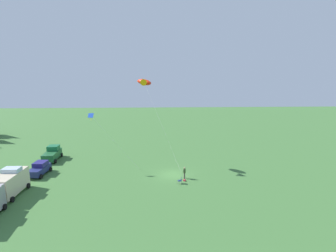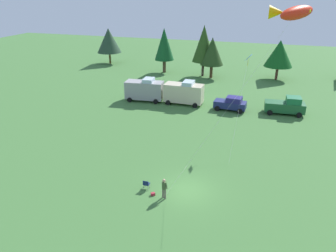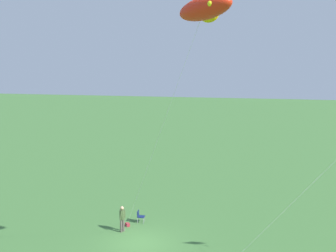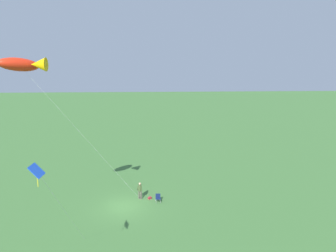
{
  "view_description": "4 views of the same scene",
  "coord_description": "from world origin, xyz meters",
  "px_view_note": "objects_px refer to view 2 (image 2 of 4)",
  "views": [
    {
      "loc": [
        -37.27,
        2.34,
        15.03
      ],
      "look_at": [
        -2.39,
        0.86,
        8.0
      ],
      "focal_mm": 28.0,
      "sensor_mm": 36.0,
      "label": 1
    },
    {
      "loc": [
        5.23,
        -22.01,
        15.33
      ],
      "look_at": [
        -1.57,
        -0.23,
        5.62
      ],
      "focal_mm": 35.0,
      "sensor_mm": 36.0,
      "label": 2
    },
    {
      "loc": [
        26.61,
        6.33,
        12.17
      ],
      "look_at": [
        -3.56,
        1.11,
        6.77
      ],
      "focal_mm": 50.0,
      "sensor_mm": 36.0,
      "label": 3
    },
    {
      "loc": [
        -3.07,
        28.67,
        14.93
      ],
      "look_at": [
        -4.24,
        -0.49,
        7.77
      ],
      "focal_mm": 35.0,
      "sensor_mm": 36.0,
      "label": 4
    }
  ],
  "objects_px": {
    "kite_diamond_blue": "(248,61)",
    "backpack_on_grass": "(153,194)",
    "van_camper_beige": "(184,93)",
    "folding_chair": "(146,184)",
    "van_motorhome_grey": "(145,90)",
    "person_kite_flyer": "(164,187)",
    "truck_green_flatbed": "(286,106)",
    "car_navy_hatch": "(231,103)",
    "kite_large_fish": "(292,13)"
  },
  "relations": [
    {
      "from": "folding_chair",
      "to": "car_navy_hatch",
      "type": "distance_m",
      "value": 21.35
    },
    {
      "from": "car_navy_hatch",
      "to": "truck_green_flatbed",
      "type": "xyz_separation_m",
      "value": [
        7.01,
        0.78,
        0.15
      ]
    },
    {
      "from": "backpack_on_grass",
      "to": "van_camper_beige",
      "type": "relative_size",
      "value": 0.06
    },
    {
      "from": "van_motorhome_grey",
      "to": "truck_green_flatbed",
      "type": "relative_size",
      "value": 1.09
    },
    {
      "from": "backpack_on_grass",
      "to": "kite_large_fish",
      "type": "bearing_deg",
      "value": 33.99
    },
    {
      "from": "person_kite_flyer",
      "to": "van_motorhome_grey",
      "type": "xyz_separation_m",
      "value": [
        -10.11,
        22.07,
        0.62
      ]
    },
    {
      "from": "folding_chair",
      "to": "van_camper_beige",
      "type": "xyz_separation_m",
      "value": [
        -2.51,
        21.58,
        1.16
      ]
    },
    {
      "from": "person_kite_flyer",
      "to": "truck_green_flatbed",
      "type": "xyz_separation_m",
      "value": [
        9.4,
        22.47,
        0.08
      ]
    },
    {
      "from": "van_motorhome_grey",
      "to": "kite_diamond_blue",
      "type": "bearing_deg",
      "value": -34.52
    },
    {
      "from": "folding_chair",
      "to": "van_motorhome_grey",
      "type": "bearing_deg",
      "value": 20.36
    },
    {
      "from": "kite_large_fish",
      "to": "van_camper_beige",
      "type": "bearing_deg",
      "value": 126.53
    },
    {
      "from": "folding_chair",
      "to": "truck_green_flatbed",
      "type": "height_order",
      "value": "truck_green_flatbed"
    },
    {
      "from": "van_motorhome_grey",
      "to": "kite_diamond_blue",
      "type": "relative_size",
      "value": 0.62
    },
    {
      "from": "van_motorhome_grey",
      "to": "car_navy_hatch",
      "type": "distance_m",
      "value": 12.53
    },
    {
      "from": "person_kite_flyer",
      "to": "truck_green_flatbed",
      "type": "bearing_deg",
      "value": 2.35
    },
    {
      "from": "person_kite_flyer",
      "to": "van_camper_beige",
      "type": "xyz_separation_m",
      "value": [
        -4.3,
        22.34,
        0.62
      ]
    },
    {
      "from": "truck_green_flatbed",
      "to": "kite_large_fish",
      "type": "height_order",
      "value": "kite_large_fish"
    },
    {
      "from": "person_kite_flyer",
      "to": "folding_chair",
      "type": "relative_size",
      "value": 2.12
    },
    {
      "from": "person_kite_flyer",
      "to": "kite_diamond_blue",
      "type": "height_order",
      "value": "kite_diamond_blue"
    },
    {
      "from": "backpack_on_grass",
      "to": "van_motorhome_grey",
      "type": "distance_m",
      "value": 23.86
    },
    {
      "from": "truck_green_flatbed",
      "to": "kite_large_fish",
      "type": "relative_size",
      "value": 0.36
    },
    {
      "from": "kite_diamond_blue",
      "to": "backpack_on_grass",
      "type": "bearing_deg",
      "value": -111.79
    },
    {
      "from": "backpack_on_grass",
      "to": "kite_diamond_blue",
      "type": "xyz_separation_m",
      "value": [
        5.51,
        13.78,
        8.21
      ]
    },
    {
      "from": "kite_diamond_blue",
      "to": "van_motorhome_grey",
      "type": "bearing_deg",
      "value": 150.77
    },
    {
      "from": "backpack_on_grass",
      "to": "kite_large_fish",
      "type": "distance_m",
      "value": 17.16
    },
    {
      "from": "car_navy_hatch",
      "to": "truck_green_flatbed",
      "type": "bearing_deg",
      "value": 9.94
    },
    {
      "from": "van_motorhome_grey",
      "to": "kite_large_fish",
      "type": "distance_m",
      "value": 26.88
    },
    {
      "from": "van_camper_beige",
      "to": "car_navy_hatch",
      "type": "height_order",
      "value": "van_camper_beige"
    },
    {
      "from": "van_camper_beige",
      "to": "kite_diamond_blue",
      "type": "xyz_separation_m",
      "value": [
        8.85,
        -8.47,
        6.68
      ]
    },
    {
      "from": "van_motorhome_grey",
      "to": "van_camper_beige",
      "type": "height_order",
      "value": "same"
    },
    {
      "from": "person_kite_flyer",
      "to": "van_camper_beige",
      "type": "height_order",
      "value": "van_camper_beige"
    },
    {
      "from": "van_motorhome_grey",
      "to": "kite_diamond_blue",
      "type": "xyz_separation_m",
      "value": [
        14.65,
        -8.2,
        6.68
      ]
    },
    {
      "from": "folding_chair",
      "to": "van_camper_beige",
      "type": "height_order",
      "value": "van_camper_beige"
    },
    {
      "from": "van_motorhome_grey",
      "to": "backpack_on_grass",
      "type": "bearing_deg",
      "value": -72.7
    },
    {
      "from": "van_camper_beige",
      "to": "kite_diamond_blue",
      "type": "relative_size",
      "value": 0.61
    },
    {
      "from": "kite_large_fish",
      "to": "truck_green_flatbed",
      "type": "bearing_deg",
      "value": 84.45
    },
    {
      "from": "backpack_on_grass",
      "to": "truck_green_flatbed",
      "type": "xyz_separation_m",
      "value": [
        10.37,
        22.38,
        0.99
      ]
    },
    {
      "from": "kite_diamond_blue",
      "to": "person_kite_flyer",
      "type": "bearing_deg",
      "value": -108.15
    },
    {
      "from": "van_motorhome_grey",
      "to": "kite_diamond_blue",
      "type": "distance_m",
      "value": 18.07
    },
    {
      "from": "van_camper_beige",
      "to": "folding_chair",
      "type": "bearing_deg",
      "value": -82.53
    },
    {
      "from": "kite_diamond_blue",
      "to": "kite_large_fish",
      "type": "bearing_deg",
      "value": -67.5
    },
    {
      "from": "car_navy_hatch",
      "to": "kite_large_fish",
      "type": "relative_size",
      "value": 0.3
    },
    {
      "from": "kite_diamond_blue",
      "to": "folding_chair",
      "type": "bearing_deg",
      "value": -115.8
    },
    {
      "from": "van_camper_beige",
      "to": "kite_large_fish",
      "type": "bearing_deg",
      "value": -52.63
    },
    {
      "from": "backpack_on_grass",
      "to": "van_motorhome_grey",
      "type": "height_order",
      "value": "van_motorhome_grey"
    },
    {
      "from": "backpack_on_grass",
      "to": "van_motorhome_grey",
      "type": "relative_size",
      "value": 0.06
    },
    {
      "from": "backpack_on_grass",
      "to": "kite_diamond_blue",
      "type": "distance_m",
      "value": 16.96
    },
    {
      "from": "backpack_on_grass",
      "to": "person_kite_flyer",
      "type": "bearing_deg",
      "value": -5.27
    },
    {
      "from": "folding_chair",
      "to": "kite_diamond_blue",
      "type": "distance_m",
      "value": 16.53
    },
    {
      "from": "van_motorhome_grey",
      "to": "van_camper_beige",
      "type": "relative_size",
      "value": 1.03
    }
  ]
}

